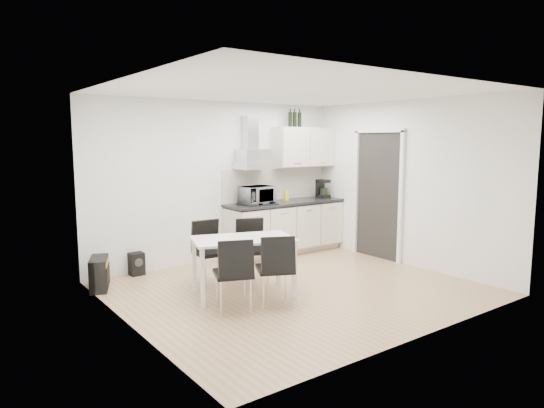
% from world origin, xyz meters
% --- Properties ---
extents(ground, '(4.50, 4.50, 0.00)m').
position_xyz_m(ground, '(0.00, 0.00, 0.00)').
color(ground, tan).
rests_on(ground, ground).
extents(wall_back, '(4.50, 0.10, 2.60)m').
position_xyz_m(wall_back, '(0.00, 2.00, 1.30)').
color(wall_back, white).
rests_on(wall_back, ground).
extents(wall_front, '(4.50, 0.10, 2.60)m').
position_xyz_m(wall_front, '(0.00, -2.00, 1.30)').
color(wall_front, white).
rests_on(wall_front, ground).
extents(wall_left, '(0.10, 4.00, 2.60)m').
position_xyz_m(wall_left, '(-2.25, 0.00, 1.30)').
color(wall_left, white).
rests_on(wall_left, ground).
extents(wall_right, '(0.10, 4.00, 2.60)m').
position_xyz_m(wall_right, '(2.25, 0.00, 1.30)').
color(wall_right, white).
rests_on(wall_right, ground).
extents(ceiling, '(4.50, 4.50, 0.00)m').
position_xyz_m(ceiling, '(0.00, 0.00, 2.60)').
color(ceiling, white).
rests_on(ceiling, wall_back).
extents(doorway, '(0.08, 1.04, 2.10)m').
position_xyz_m(doorway, '(2.21, 0.55, 1.05)').
color(doorway, white).
rests_on(doorway, ground).
extents(kitchenette, '(2.22, 0.64, 2.52)m').
position_xyz_m(kitchenette, '(1.19, 1.73, 0.83)').
color(kitchenette, beige).
rests_on(kitchenette, ground).
extents(dining_table, '(1.42, 1.08, 0.75)m').
position_xyz_m(dining_table, '(-0.70, 0.18, 0.66)').
color(dining_table, white).
rests_on(dining_table, ground).
extents(chair_far_left, '(0.47, 0.53, 0.88)m').
position_xyz_m(chair_far_left, '(-0.80, 0.83, 0.44)').
color(chair_far_left, black).
rests_on(chair_far_left, ground).
extents(chair_far_right, '(0.59, 0.62, 0.88)m').
position_xyz_m(chair_far_right, '(-0.28, 0.60, 0.44)').
color(chair_far_right, black).
rests_on(chair_far_right, ground).
extents(chair_near_left, '(0.59, 0.63, 0.88)m').
position_xyz_m(chair_near_left, '(-1.12, -0.24, 0.44)').
color(chair_near_left, black).
rests_on(chair_near_left, ground).
extents(chair_near_right, '(0.61, 0.64, 0.88)m').
position_xyz_m(chair_near_right, '(-0.61, -0.36, 0.44)').
color(chair_near_right, black).
rests_on(chair_near_right, ground).
extents(guitar_amp, '(0.40, 0.56, 0.43)m').
position_xyz_m(guitar_amp, '(-2.12, 1.52, 0.22)').
color(guitar_amp, black).
rests_on(guitar_amp, ground).
extents(floor_speaker, '(0.20, 0.18, 0.34)m').
position_xyz_m(floor_speaker, '(-1.47, 1.90, 0.17)').
color(floor_speaker, black).
rests_on(floor_speaker, ground).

